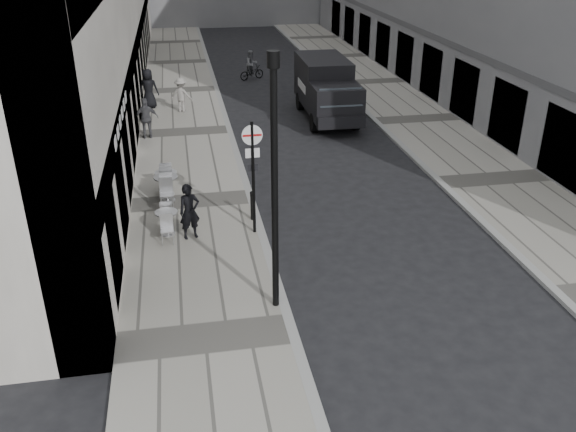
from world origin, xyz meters
The scene contains 16 objects.
ground centered at (0.00, 0.00, 0.00)m, with size 120.00×120.00×0.00m, color black.
sidewalk centered at (-2.00, 18.00, 0.06)m, with size 4.00×60.00×0.12m, color #9A958B.
far_sidewalk centered at (9.00, 18.00, 0.06)m, with size 4.00×60.00×0.12m, color #9A958B.
walking_man centered at (-2.11, 7.69, 0.97)m, with size 0.62×0.41×1.70m, color black.
sign_post centered at (-0.20, 7.70, 2.35)m, with size 0.60×0.09×3.48m.
lamppost centered at (-0.20, 3.72, 3.56)m, with size 0.28×0.28×6.18m.
bollard_near centered at (-0.15, 8.56, 0.58)m, with size 0.12×0.12×0.91m, color black.
bollard_far centered at (-0.15, 8.56, 0.54)m, with size 0.11×0.11×0.84m, color black.
panel_van centered at (4.80, 19.27, 1.56)m, with size 2.31×5.92×2.76m.
cyclist centered at (2.31, 27.89, 0.68)m, with size 1.70×1.18×1.74m.
pedestrian_a centered at (-3.60, 17.39, 1.00)m, with size 1.03×0.43×1.76m, color #4D4C51.
pedestrian_b centered at (-2.02, 21.24, 0.96)m, with size 1.08×0.62×1.67m, color #9A958E.
pedestrian_c centered at (-3.60, 22.26, 1.09)m, with size 0.95×0.62×1.95m, color black.
cafe_table_near centered at (-2.80, 11.03, 0.62)m, with size 0.76×1.72×0.98m.
cafe_table_mid centered at (-2.80, 8.01, 0.57)m, with size 0.69×1.55×0.88m.
cafe_table_far centered at (-2.80, 10.51, 0.64)m, with size 0.80×1.81×1.03m.
Camera 1 is at (-2.18, -8.72, 8.68)m, focal length 38.00 mm.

